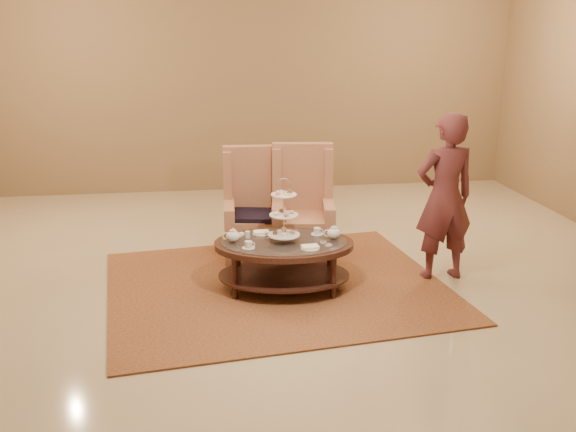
{
  "coord_description": "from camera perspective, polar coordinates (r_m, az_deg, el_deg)",
  "views": [
    {
      "loc": [
        -0.77,
        -5.65,
        2.44
      ],
      "look_at": [
        0.06,
        0.2,
        0.67
      ],
      "focal_mm": 40.0,
      "sensor_mm": 36.0,
      "label": 1
    }
  ],
  "objects": [
    {
      "name": "rug",
      "position": [
        6.27,
        -1.01,
        -6.21
      ],
      "size": [
        3.48,
        3.02,
        0.02
      ],
      "rotation": [
        0.0,
        0.0,
        0.12
      ],
      "color": "brown",
      "rests_on": "ground"
    },
    {
      "name": "ground",
      "position": [
        6.21,
        -0.25,
        -6.53
      ],
      "size": [
        8.0,
        8.0,
        0.0
      ],
      "primitive_type": "plane",
      "color": "#BEAC8E",
      "rests_on": "ground"
    },
    {
      "name": "armchair_right",
      "position": [
        6.97,
        1.31,
        -0.33
      ],
      "size": [
        0.74,
        0.76,
        1.22
      ],
      "rotation": [
        0.0,
        0.0,
        -0.13
      ],
      "color": "#B77656",
      "rests_on": "ground"
    },
    {
      "name": "armchair_left",
      "position": [
        7.01,
        -3.07,
        -0.32
      ],
      "size": [
        0.67,
        0.69,
        1.18
      ],
      "rotation": [
        0.0,
        0.0,
        -0.05
      ],
      "color": "#B77656",
      "rests_on": "ground"
    },
    {
      "name": "ceiling",
      "position": [
        6.21,
        -0.25,
        -6.53
      ],
      "size": [
        8.0,
        8.0,
        0.02
      ],
      "primitive_type": "cube",
      "color": "white",
      "rests_on": "ground"
    },
    {
      "name": "person",
      "position": [
        6.41,
        13.76,
        1.61
      ],
      "size": [
        0.65,
        0.47,
        1.66
      ],
      "rotation": [
        0.0,
        0.0,
        3.26
      ],
      "color": "#582629",
      "rests_on": "ground"
    },
    {
      "name": "tea_table",
      "position": [
        6.05,
        -0.37,
        -3.07
      ],
      "size": [
        1.42,
        1.06,
        1.1
      ],
      "rotation": [
        0.0,
        0.0,
        -0.13
      ],
      "color": "black",
      "rests_on": "ground"
    },
    {
      "name": "wall_back",
      "position": [
        9.71,
        -3.54,
        12.52
      ],
      "size": [
        8.0,
        0.04,
        3.5
      ],
      "primitive_type": "cube",
      "color": "#8C6F4C",
      "rests_on": "ground"
    }
  ]
}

